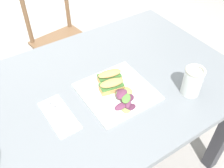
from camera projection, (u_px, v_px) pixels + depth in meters
dining_table at (98, 104)px, 1.25m from camera, size 1.35×0.88×0.74m
chair_wooden_far at (61, 41)px, 1.94m from camera, size 0.45×0.45×0.87m
plate_lunch at (117, 92)px, 1.14m from camera, size 0.30×0.30×0.01m
sandwich_half_front at (112, 85)px, 1.12m from camera, size 0.12×0.08×0.06m
sandwich_half_back at (110, 76)px, 1.16m from camera, size 0.12×0.08×0.06m
salad_mixed_greens at (125, 98)px, 1.08m from camera, size 0.12×0.14×0.03m
napkin_folded at (59, 115)px, 1.04m from camera, size 0.10×0.22×0.00m
fork_on_napkin at (57, 112)px, 1.05m from camera, size 0.03×0.19×0.00m
mason_jar_iced_tea at (192, 82)px, 1.10m from camera, size 0.09×0.09×0.13m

